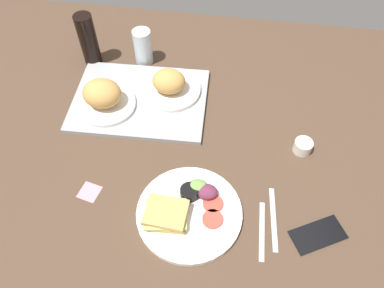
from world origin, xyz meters
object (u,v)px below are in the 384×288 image
object	(u,v)px
bread_plate_near	(103,97)
drinking_glass	(143,47)
bread_plate_far	(170,85)
plate_with_salad	(187,210)
espresso_cup	(303,146)
knife	(273,219)
sticky_note	(89,192)
soda_bottle	(88,40)
serving_tray	(140,100)
cell_phone	(318,234)
fork	(262,231)

from	to	relation	value
bread_plate_near	drinking_glass	distance (cm)	26.73
bread_plate_far	drinking_glass	bearing A→B (deg)	128.58
plate_with_salad	espresso_cup	distance (cm)	41.32
knife	sticky_note	bearing A→B (deg)	84.83
bread_plate_near	soda_bottle	xyz separation A→B (cm)	(-11.57, 22.64, 4.04)
bread_plate_near	espresso_cup	bearing A→B (deg)	-6.84
bread_plate_far	plate_with_salad	bearing A→B (deg)	-73.66
serving_tray	drinking_glass	world-z (taller)	drinking_glass
serving_tray	bread_plate_far	xyz separation A→B (cm)	(9.74, 4.61, 4.19)
bread_plate_far	drinking_glass	world-z (taller)	drinking_glass
serving_tray	cell_phone	world-z (taller)	serving_tray
espresso_cup	soda_bottle	bearing A→B (deg)	158.30
fork	sticky_note	world-z (taller)	fork
bread_plate_near	serving_tray	bearing A→B (deg)	25.28
soda_bottle	cell_phone	size ratio (longest dim) A/B	1.37
bread_plate_far	drinking_glass	xyz separation A→B (cm)	(-12.86, 16.12, 1.65)
bread_plate_far	knife	distance (cm)	55.88
bread_plate_near	plate_with_salad	bearing A→B (deg)	-45.93
knife	soda_bottle	bearing A→B (deg)	46.60
espresso_cup	bread_plate_far	bearing A→B (deg)	158.78
knife	bread_plate_far	bearing A→B (deg)	36.46
soda_bottle	sticky_note	distance (cm)	57.57
knife	cell_phone	size ratio (longest dim) A/B	1.32
plate_with_salad	soda_bottle	world-z (taller)	soda_bottle
serving_tray	bread_plate_far	world-z (taller)	bread_plate_far
fork	soda_bottle	bearing A→B (deg)	46.36
drinking_glass	espresso_cup	xyz separation A→B (cm)	(57.50, -33.46, -4.64)
plate_with_salad	soda_bottle	size ratio (longest dim) A/B	1.48
serving_tray	espresso_cup	size ratio (longest dim) A/B	8.04
knife	bread_plate_near	bearing A→B (deg)	55.70
knife	fork	bearing A→B (deg)	138.68
bread_plate_near	knife	bearing A→B (deg)	-29.85
serving_tray	soda_bottle	world-z (taller)	soda_bottle
bread_plate_far	cell_phone	size ratio (longest dim) A/B	1.41
bread_plate_far	fork	xyz separation A→B (cm)	(33.46, -46.08, -4.74)
bread_plate_near	espresso_cup	distance (cm)	65.43
soda_bottle	espresso_cup	size ratio (longest dim) A/B	3.52
fork	cell_phone	xyz separation A→B (cm)	(14.79, 1.07, 0.15)
bread_plate_far	fork	distance (cm)	57.14
fork	sticky_note	bearing A→B (deg)	83.18
soda_bottle	espresso_cup	xyz separation A→B (cm)	(76.42, -30.42, -7.84)
sticky_note	espresso_cup	bearing A→B (deg)	21.66
plate_with_salad	soda_bottle	xyz separation A→B (cm)	(-44.58, 56.75, 8.16)
soda_bottle	espresso_cup	world-z (taller)	soda_bottle
bread_plate_near	plate_with_salad	world-z (taller)	bread_plate_near
serving_tray	plate_with_salad	bearing A→B (deg)	-60.01
soda_bottle	cell_phone	bearing A→B (deg)	-35.98
serving_tray	knife	world-z (taller)	serving_tray
bread_plate_near	bread_plate_far	distance (cm)	22.38
sticky_note	serving_tray	bearing A→B (deg)	80.32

